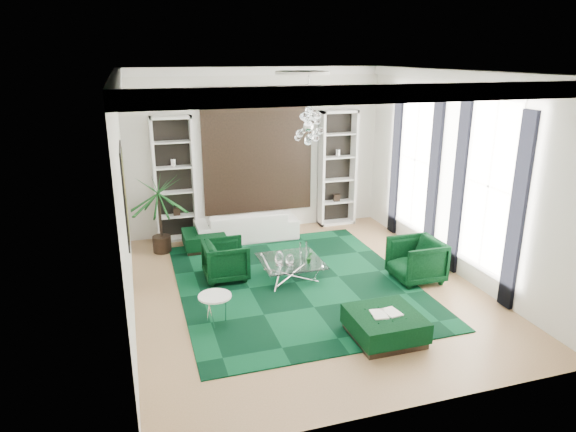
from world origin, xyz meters
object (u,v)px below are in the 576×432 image
object	(u,v)px
armchair_left	(226,260)
side_table	(216,311)
palm	(159,204)
ottoman_front	(385,326)
armchair_right	(416,260)
ottoman_side	(204,240)
coffee_table	(291,270)
sofa	(246,225)

from	to	relation	value
armchair_left	side_table	distance (m)	1.76
palm	ottoman_front	bearing A→B (deg)	-57.55
ottoman_front	side_table	world-z (taller)	side_table
side_table	armchair_right	bearing A→B (deg)	8.21
ottoman_side	armchair_left	bearing A→B (deg)	-84.07
armchair_right	coffee_table	world-z (taller)	armchair_right
armchair_right	palm	distance (m)	5.33
ottoman_front	ottoman_side	bearing A→B (deg)	114.26
sofa	ottoman_side	xyz separation A→B (m)	(-1.02, -0.32, -0.14)
sofa	armchair_left	world-z (taller)	armchair_left
ottoman_front	palm	distance (m)	5.50
ottoman_front	sofa	bearing A→B (deg)	101.83
palm	armchair_left	bearing A→B (deg)	-58.96
armchair_left	side_table	bearing A→B (deg)	163.95
sofa	coffee_table	xyz separation A→B (m)	(0.31, -2.41, -0.14)
armchair_right	coffee_table	bearing A→B (deg)	-108.04
ottoman_side	ottoman_front	distance (m)	4.94
palm	sofa	bearing A→B (deg)	7.23
armchair_right	ottoman_side	size ratio (longest dim) A/B	1.02
armchair_right	ottoman_side	distance (m)	4.53
side_table	palm	xyz separation A→B (m)	(-0.57, 3.45, 0.81)
sofa	armchair_right	bearing A→B (deg)	128.91
armchair_right	palm	world-z (taller)	palm
armchair_right	sofa	bearing A→B (deg)	-141.09
sofa	ottoman_front	world-z (taller)	sofa
armchair_left	ottoman_side	xyz separation A→B (m)	(-0.17, 1.68, -0.18)
sofa	armchair_left	xyz separation A→B (m)	(-0.84, -2.00, 0.03)
armchair_right	side_table	distance (m)	3.90
sofa	side_table	size ratio (longest dim) A/B	4.42
sofa	ottoman_side	distance (m)	1.08
sofa	armchair_left	size ratio (longest dim) A/B	2.83
ottoman_side	side_table	world-z (taller)	side_table
armchair_left	coffee_table	xyz separation A→B (m)	(1.15, -0.41, -0.18)
side_table	armchair_left	bearing A→B (deg)	73.95
coffee_table	side_table	size ratio (longest dim) A/B	2.16
ottoman_side	side_table	distance (m)	3.38
side_table	sofa	bearing A→B (deg)	70.17
armchair_left	armchair_right	bearing A→B (deg)	-108.55
coffee_table	palm	xyz separation A→B (m)	(-2.21, 2.17, 0.87)
sofa	armchair_right	xyz separation A→B (m)	(2.53, -3.13, 0.07)
armchair_left	coffee_table	size ratio (longest dim) A/B	0.72
coffee_table	ottoman_side	world-z (taller)	same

